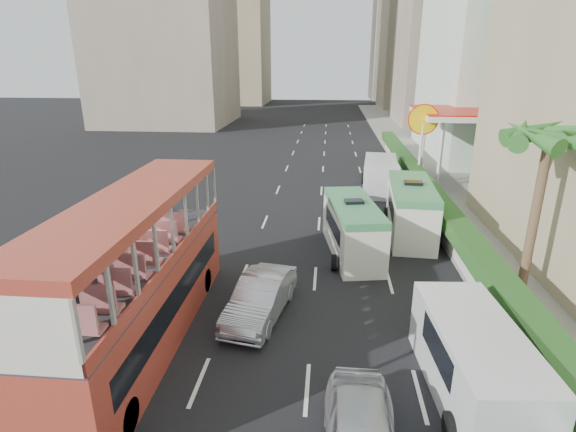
# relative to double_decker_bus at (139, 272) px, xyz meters

# --- Properties ---
(ground_plane) EXTENTS (200.00, 200.00, 0.00)m
(ground_plane) POSITION_rel_double_decker_bus_xyz_m (6.00, 0.00, -2.53)
(ground_plane) COLOR black
(ground_plane) RESTS_ON ground
(double_decker_bus) EXTENTS (2.50, 11.00, 5.06)m
(double_decker_bus) POSITION_rel_double_decker_bus_xyz_m (0.00, 0.00, 0.00)
(double_decker_bus) COLOR #B13A2A
(double_decker_bus) RESTS_ON ground
(car_silver_lane_a) EXTENTS (2.42, 4.79, 1.51)m
(car_silver_lane_a) POSITION_rel_double_decker_bus_xyz_m (3.68, 1.81, -2.53)
(car_silver_lane_a) COLOR #AFB1B6
(car_silver_lane_a) RESTS_ON ground
(van_asset) EXTENTS (2.42, 5.04, 1.39)m
(van_asset) POSITION_rel_double_decker_bus_xyz_m (7.43, 13.61, -2.53)
(van_asset) COLOR silver
(van_asset) RESTS_ON ground
(minibus_near) EXTENTS (2.89, 6.12, 2.60)m
(minibus_near) POSITION_rel_double_decker_bus_xyz_m (7.30, 7.89, -1.23)
(minibus_near) COLOR silver
(minibus_near) RESTS_ON ground
(minibus_far) EXTENTS (2.51, 6.48, 2.82)m
(minibus_far) POSITION_rel_double_decker_bus_xyz_m (10.53, 10.79, -1.12)
(minibus_far) COLOR silver
(minibus_far) RESTS_ON ground
(panel_van_near) EXTENTS (2.56, 5.56, 2.17)m
(panel_van_near) POSITION_rel_double_decker_bus_xyz_m (10.22, -1.81, -1.45)
(panel_van_near) COLOR silver
(panel_van_near) RESTS_ON ground
(panel_van_far) EXTENTS (2.79, 5.83, 2.26)m
(panel_van_far) POSITION_rel_double_decker_bus_xyz_m (9.81, 19.59, -1.40)
(panel_van_far) COLOR silver
(panel_van_far) RESTS_ON ground
(sidewalk) EXTENTS (6.00, 120.00, 0.18)m
(sidewalk) POSITION_rel_double_decker_bus_xyz_m (15.00, 25.00, -2.44)
(sidewalk) COLOR #99968C
(sidewalk) RESTS_ON ground
(kerb_wall) EXTENTS (0.30, 44.00, 1.00)m
(kerb_wall) POSITION_rel_double_decker_bus_xyz_m (12.20, 14.00, -1.85)
(kerb_wall) COLOR silver
(kerb_wall) RESTS_ON sidewalk
(hedge) EXTENTS (1.10, 44.00, 0.70)m
(hedge) POSITION_rel_double_decker_bus_xyz_m (12.20, 14.00, -1.00)
(hedge) COLOR #2D6626
(hedge) RESTS_ON kerb_wall
(palm_tree) EXTENTS (0.36, 0.36, 6.40)m
(palm_tree) POSITION_rel_double_decker_bus_xyz_m (13.80, 4.00, 0.85)
(palm_tree) COLOR brown
(palm_tree) RESTS_ON sidewalk
(shell_station) EXTENTS (6.50, 8.00, 5.50)m
(shell_station) POSITION_rel_double_decker_bus_xyz_m (16.00, 23.00, 0.22)
(shell_station) COLOR silver
(shell_station) RESTS_ON ground
(tower_far_b) EXTENTS (14.00, 14.00, 40.00)m
(tower_far_b) POSITION_rel_double_decker_bus_xyz_m (23.00, 104.00, 17.47)
(tower_far_b) COLOR gray
(tower_far_b) RESTS_ON ground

